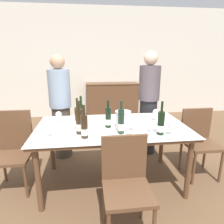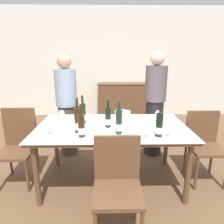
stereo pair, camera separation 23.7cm
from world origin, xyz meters
name	(u,v)px [view 1 (the left image)]	position (x,y,z in m)	size (l,w,h in m)	color
ground_plane	(112,181)	(0.00, 0.00, 0.00)	(12.00, 12.00, 0.00)	brown
back_wall	(97,64)	(0.00, 3.16, 1.40)	(8.00, 0.10, 2.80)	silver
sideboard_cabinet	(112,100)	(0.36, 2.87, 0.46)	(1.37, 0.46, 0.92)	brown
dining_table	(112,131)	(0.00, 0.00, 0.70)	(1.81, 1.03, 0.77)	brown
ice_bucket	(123,119)	(0.12, -0.06, 0.88)	(0.19, 0.19, 0.20)	white
wine_bottle_0	(108,118)	(-0.05, -0.02, 0.89)	(0.07, 0.07, 0.33)	black
wine_bottle_1	(81,114)	(-0.37, 0.14, 0.89)	(0.08, 0.08, 0.37)	black
wine_bottle_2	(84,127)	(-0.32, -0.32, 0.89)	(0.07, 0.07, 0.37)	#332314
wine_bottle_3	(79,122)	(-0.38, -0.19, 0.90)	(0.07, 0.07, 0.37)	#332314
wine_bottle_4	(78,119)	(-0.40, -0.04, 0.90)	(0.07, 0.07, 0.38)	black
wine_bottle_5	(161,124)	(0.49, -0.32, 0.89)	(0.08, 0.08, 0.37)	black
wine_bottle_6	(121,122)	(0.07, -0.24, 0.90)	(0.07, 0.07, 0.37)	#1E3323
wine_glass_0	(149,128)	(0.35, -0.36, 0.86)	(0.09, 0.09, 0.14)	white
wine_glass_1	(59,115)	(-0.66, 0.26, 0.86)	(0.08, 0.08, 0.14)	white
wine_glass_2	(156,113)	(0.59, 0.13, 0.89)	(0.09, 0.09, 0.16)	white
wine_glass_3	(172,126)	(0.60, -0.36, 0.87)	(0.08, 0.08, 0.15)	white
wine_glass_4	(49,129)	(-0.69, -0.26, 0.87)	(0.08, 0.08, 0.14)	white
wine_glass_5	(131,127)	(0.16, -0.36, 0.88)	(0.09, 0.09, 0.16)	white
chair_left_end	(13,146)	(-1.20, 0.09, 0.54)	(0.42, 0.42, 0.96)	brown
chair_near_front	(126,179)	(0.03, -0.74, 0.53)	(0.42, 0.42, 0.91)	brown
chair_right_end	(199,137)	(1.20, 0.08, 0.53)	(0.42, 0.42, 0.91)	brown
person_host	(61,108)	(-0.71, 0.82, 0.82)	(0.33, 0.33, 1.62)	#51473D
person_guest_left	(148,104)	(0.70, 0.79, 0.84)	(0.33, 0.33, 1.67)	#262628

